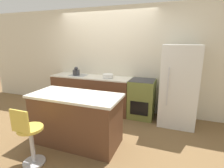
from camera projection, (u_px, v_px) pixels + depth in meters
The scene contains 9 objects.
ground_plane at pixel (97, 115), 4.30m from camera, with size 14.00×14.00×0.00m, color brown.
wall_back at pixel (107, 60), 4.56m from camera, with size 8.00×0.06×2.60m.
back_counter at pixel (91, 93), 4.58m from camera, with size 2.08×0.58×0.90m.
kitchen_island at pixel (76, 119), 3.07m from camera, with size 1.57×0.72×0.90m.
oven_range at pixel (142, 99), 4.13m from camera, with size 0.58×0.59×0.90m.
refrigerator at pixel (179, 86), 3.71m from camera, with size 0.73×0.73×1.71m.
stool_chair at pixel (30, 138), 2.49m from camera, with size 0.36×0.36×0.90m.
kettle at pixel (76, 72), 4.55m from camera, with size 0.18×0.18×0.22m.
mixing_bowl at pixel (108, 76), 4.26m from camera, with size 0.26×0.26×0.09m.
Camera 1 is at (1.74, -3.61, 1.78)m, focal length 28.00 mm.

